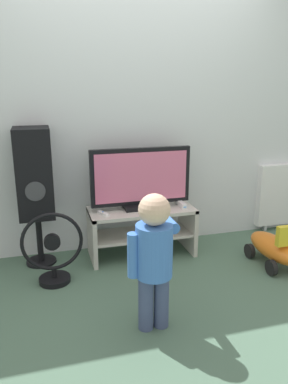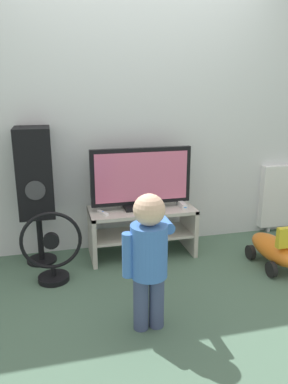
{
  "view_description": "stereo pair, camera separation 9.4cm",
  "coord_description": "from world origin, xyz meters",
  "px_view_note": "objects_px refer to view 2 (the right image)",
  "views": [
    {
      "loc": [
        -0.84,
        -2.84,
        1.49
      ],
      "look_at": [
        0.0,
        0.12,
        0.62
      ],
      "focal_mm": 35.0,
      "sensor_mm": 36.0,
      "label": 1
    },
    {
      "loc": [
        -0.75,
        -2.86,
        1.49
      ],
      "look_at": [
        0.0,
        0.12,
        0.62
      ],
      "focal_mm": 35.0,
      "sensor_mm": 36.0,
      "label": 2
    }
  ],
  "objects_px": {
    "remote_primary": "(103,213)",
    "child": "(149,251)",
    "television": "(141,179)",
    "game_console": "(182,204)",
    "ride_on_toy": "(275,249)",
    "floor_fan": "(52,251)",
    "speaker_tower": "(35,175)"
  },
  "relations": [
    {
      "from": "game_console",
      "to": "speaker_tower",
      "type": "bearing_deg",
      "value": 174.96
    },
    {
      "from": "child",
      "to": "floor_fan",
      "type": "xyz_separation_m",
      "value": [
        -0.58,
        0.75,
        -0.27
      ]
    },
    {
      "from": "speaker_tower",
      "to": "floor_fan",
      "type": "relative_size",
      "value": 2.04
    },
    {
      "from": "ride_on_toy",
      "to": "child",
      "type": "bearing_deg",
      "value": -156.73
    },
    {
      "from": "game_console",
      "to": "ride_on_toy",
      "type": "height_order",
      "value": "game_console"
    },
    {
      "from": "television",
      "to": "game_console",
      "type": "height_order",
      "value": "television"
    },
    {
      "from": "television",
      "to": "child",
      "type": "height_order",
      "value": "television"
    },
    {
      "from": "television",
      "to": "floor_fan",
      "type": "distance_m",
      "value": 0.97
    },
    {
      "from": "remote_primary",
      "to": "child",
      "type": "distance_m",
      "value": 1.0
    },
    {
      "from": "remote_primary",
      "to": "floor_fan",
      "type": "bearing_deg",
      "value": -151.65
    },
    {
      "from": "television",
      "to": "game_console",
      "type": "distance_m",
      "value": 0.44
    },
    {
      "from": "speaker_tower",
      "to": "floor_fan",
      "type": "bearing_deg",
      "value": -75.61
    },
    {
      "from": "television",
      "to": "ride_on_toy",
      "type": "height_order",
      "value": "television"
    },
    {
      "from": "television",
      "to": "remote_primary",
      "type": "distance_m",
      "value": 0.45
    },
    {
      "from": "child",
      "to": "game_console",
      "type": "bearing_deg",
      "value": 60.54
    },
    {
      "from": "speaker_tower",
      "to": "floor_fan",
      "type": "distance_m",
      "value": 0.65
    },
    {
      "from": "television",
      "to": "speaker_tower",
      "type": "relative_size",
      "value": 0.76
    },
    {
      "from": "speaker_tower",
      "to": "remote_primary",
      "type": "bearing_deg",
      "value": -14.55
    },
    {
      "from": "floor_fan",
      "to": "television",
      "type": "bearing_deg",
      "value": 22.0
    },
    {
      "from": "game_console",
      "to": "ride_on_toy",
      "type": "xyz_separation_m",
      "value": [
        0.68,
        -0.48,
        -0.3
      ]
    },
    {
      "from": "floor_fan",
      "to": "speaker_tower",
      "type": "bearing_deg",
      "value": 104.39
    },
    {
      "from": "remote_primary",
      "to": "floor_fan",
      "type": "relative_size",
      "value": 0.23
    },
    {
      "from": "television",
      "to": "child",
      "type": "xyz_separation_m",
      "value": [
        -0.21,
        -1.07,
        -0.18
      ]
    },
    {
      "from": "game_console",
      "to": "speaker_tower",
      "type": "distance_m",
      "value": 1.3
    },
    {
      "from": "remote_primary",
      "to": "child",
      "type": "relative_size",
      "value": 0.15
    },
    {
      "from": "remote_primary",
      "to": "child",
      "type": "bearing_deg",
      "value": -81.58
    },
    {
      "from": "child",
      "to": "ride_on_toy",
      "type": "distance_m",
      "value": 1.41
    },
    {
      "from": "game_console",
      "to": "child",
      "type": "relative_size",
      "value": 0.22
    },
    {
      "from": "remote_primary",
      "to": "game_console",
      "type": "bearing_deg",
      "value": 2.25
    },
    {
      "from": "game_console",
      "to": "remote_primary",
      "type": "relative_size",
      "value": 1.45
    },
    {
      "from": "speaker_tower",
      "to": "ride_on_toy",
      "type": "distance_m",
      "value": 2.11
    },
    {
      "from": "remote_primary",
      "to": "floor_fan",
      "type": "xyz_separation_m",
      "value": [
        -0.44,
        -0.24,
        -0.19
      ]
    }
  ]
}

